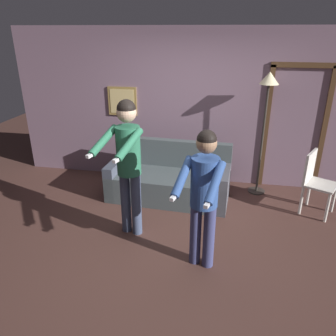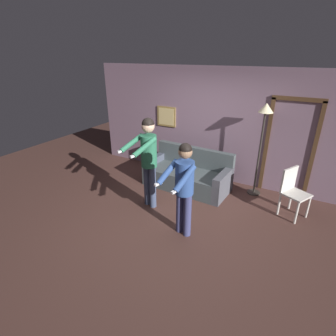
{
  "view_description": "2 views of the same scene",
  "coord_description": "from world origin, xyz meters",
  "px_view_note": "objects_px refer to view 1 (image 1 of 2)",
  "views": [
    {
      "loc": [
        0.54,
        -3.52,
        2.54
      ],
      "look_at": [
        -0.07,
        -0.22,
        1.11
      ],
      "focal_mm": 35.0,
      "sensor_mm": 36.0,
      "label": 1
    },
    {
      "loc": [
        1.92,
        -3.74,
        2.86
      ],
      "look_at": [
        -0.11,
        -0.09,
        1.01
      ],
      "focal_mm": 28.0,
      "sensor_mm": 36.0,
      "label": 2
    }
  ],
  "objects_px": {
    "person_standing_left": "(128,156)",
    "couch": "(169,181)",
    "dining_chair_distant": "(315,179)",
    "person_standing_right": "(204,190)",
    "torchiere_lamp": "(267,98)"
  },
  "relations": [
    {
      "from": "torchiere_lamp",
      "to": "person_standing_right",
      "type": "bearing_deg",
      "value": -110.48
    },
    {
      "from": "couch",
      "to": "person_standing_right",
      "type": "bearing_deg",
      "value": -67.56
    },
    {
      "from": "couch",
      "to": "person_standing_left",
      "type": "distance_m",
      "value": 1.43
    },
    {
      "from": "dining_chair_distant",
      "to": "person_standing_right",
      "type": "bearing_deg",
      "value": -134.8
    },
    {
      "from": "couch",
      "to": "dining_chair_distant",
      "type": "height_order",
      "value": "dining_chair_distant"
    },
    {
      "from": "torchiere_lamp",
      "to": "couch",
      "type": "bearing_deg",
      "value": -163.13
    },
    {
      "from": "torchiere_lamp",
      "to": "person_standing_right",
      "type": "height_order",
      "value": "torchiere_lamp"
    },
    {
      "from": "person_standing_left",
      "to": "couch",
      "type": "bearing_deg",
      "value": 74.1
    },
    {
      "from": "person_standing_left",
      "to": "dining_chair_distant",
      "type": "xyz_separation_m",
      "value": [
        2.49,
        1.04,
        -0.58
      ]
    },
    {
      "from": "person_standing_right",
      "to": "person_standing_left",
      "type": "bearing_deg",
      "value": 153.76
    },
    {
      "from": "couch",
      "to": "person_standing_right",
      "type": "distance_m",
      "value": 1.86
    },
    {
      "from": "person_standing_left",
      "to": "person_standing_right",
      "type": "height_order",
      "value": "person_standing_left"
    },
    {
      "from": "torchiere_lamp",
      "to": "dining_chair_distant",
      "type": "xyz_separation_m",
      "value": [
        0.75,
        -0.51,
        -1.05
      ]
    },
    {
      "from": "person_standing_right",
      "to": "dining_chair_distant",
      "type": "relative_size",
      "value": 1.75
    },
    {
      "from": "person_standing_left",
      "to": "torchiere_lamp",
      "type": "bearing_deg",
      "value": 41.69
    }
  ]
}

